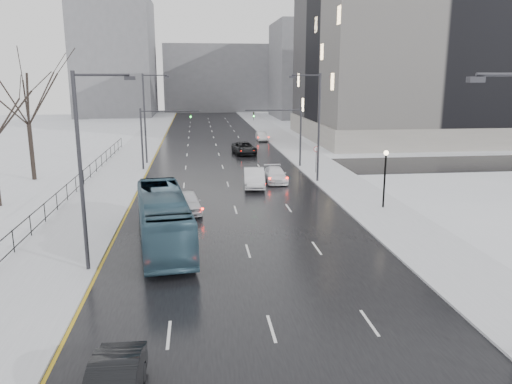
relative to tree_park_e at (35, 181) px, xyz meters
name	(u,v)px	position (x,y,z in m)	size (l,w,h in m)	color
road	(218,152)	(18.20, 16.00, 0.02)	(16.00, 150.00, 0.04)	black
cross_road	(223,169)	(18.20, 4.00, 0.02)	(130.00, 10.00, 0.04)	black
sidewalk_left	(136,153)	(7.70, 16.00, 0.08)	(5.00, 150.00, 0.16)	silver
sidewalk_right	(297,150)	(28.70, 16.00, 0.08)	(5.00, 150.00, 0.16)	silver
park_strip	(59,155)	(-1.80, 16.00, 0.06)	(14.00, 150.00, 0.12)	white
tree_park_e	(35,181)	(0.00, 0.00, 0.00)	(9.45, 9.45, 13.50)	black
iron_fence	(49,207)	(5.20, -14.00, 0.91)	(0.06, 70.00, 1.30)	black
streetlight_r_mid	(317,122)	(26.37, -4.00, 5.62)	(2.95, 0.25, 10.00)	#2D2D33
streetlight_l_near	(85,163)	(10.03, -24.00, 5.62)	(2.95, 0.25, 10.00)	#2D2D33
streetlight_l_far	(147,114)	(10.03, 8.00, 5.62)	(2.95, 0.25, 10.00)	#2D2D33
lamppost_r_mid	(385,171)	(29.20, -14.00, 2.94)	(0.36, 0.36, 4.28)	black
mast_signal_right	(291,130)	(25.53, 4.00, 4.11)	(6.10, 0.33, 6.50)	#2D2D33
mast_signal_left	(152,132)	(10.87, 4.00, 4.11)	(6.10, 0.33, 6.50)	#2D2D33
no_uturn_sign	(316,152)	(27.40, 0.00, 2.30)	(0.60, 0.06, 2.70)	#2D2D33
civic_building	(437,66)	(53.20, 28.00, 11.21)	(41.00, 31.00, 24.80)	gray
bldg_far_right	(324,70)	(46.20, 71.00, 11.00)	(24.00, 20.00, 22.00)	slate
bldg_far_left	(116,58)	(-3.80, 81.00, 14.00)	(18.00, 22.00, 28.00)	slate
bldg_far_center	(219,78)	(22.20, 96.00, 9.00)	(30.00, 18.00, 18.00)	slate
bus	(163,219)	(13.40, -20.26, 1.62)	(2.65, 11.35, 3.16)	#37586B
sedan_center_near	(188,202)	(14.70, -13.22, 0.79)	(1.78, 4.42, 1.51)	silver
sedan_right_near	(254,178)	(20.47, -5.38, 0.88)	(1.77, 5.09, 1.68)	silver
sedan_right_cross	(244,148)	(21.42, 13.75, 0.81)	(2.55, 5.53, 1.54)	black
sedan_right_far	(275,175)	(22.70, -3.46, 0.72)	(1.90, 4.68, 1.36)	white
sedan_right_distant	(262,136)	(25.35, 26.78, 0.71)	(1.41, 4.05, 1.34)	white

